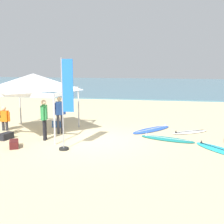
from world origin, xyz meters
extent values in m
plane|color=beige|center=(0.00, 0.00, 0.00)|extent=(80.00, 80.00, 0.00)
cube|color=teal|center=(0.00, 31.53, 0.05)|extent=(80.00, 36.00, 0.10)
cylinder|color=#B7B7BC|center=(-1.42, -0.88, 1.02)|extent=(0.07, 0.07, 2.05)
cylinder|color=#B7B7BC|center=(-4.60, 2.30, 1.02)|extent=(0.07, 0.07, 2.05)
cylinder|color=#B7B7BC|center=(-1.42, 2.30, 1.02)|extent=(0.07, 0.07, 2.05)
cube|color=white|center=(-3.01, -0.88, 1.96)|extent=(3.18, 0.03, 0.18)
cube|color=white|center=(-3.01, 2.30, 1.96)|extent=(3.18, 0.03, 0.18)
cube|color=white|center=(-4.60, 0.71, 1.96)|extent=(0.03, 3.18, 0.18)
cube|color=white|center=(-1.42, 0.71, 1.96)|extent=(0.03, 3.18, 0.18)
pyramid|color=white|center=(-3.01, 0.71, 2.40)|extent=(3.30, 3.30, 0.70)
ellipsoid|color=#23B2CC|center=(4.92, -0.56, 0.04)|extent=(1.96, 2.21, 0.07)
cube|color=black|center=(4.92, -0.56, 0.07)|extent=(1.29, 1.57, 0.01)
cone|color=black|center=(4.31, 0.18, 0.13)|extent=(0.09, 0.09, 0.12)
ellipsoid|color=#19847F|center=(2.98, 0.68, 0.04)|extent=(2.41, 1.32, 0.07)
cube|color=white|center=(2.98, 0.68, 0.07)|extent=(1.90, 0.66, 0.01)
cone|color=white|center=(2.07, 0.97, 0.13)|extent=(0.09, 0.09, 0.12)
ellipsoid|color=blue|center=(2.25, 2.28, 0.04)|extent=(2.08, 2.35, 0.07)
cube|color=white|center=(2.25, 2.28, 0.07)|extent=(1.36, 1.67, 0.01)
cone|color=white|center=(2.89, 3.07, 0.13)|extent=(0.09, 0.09, 0.12)
ellipsoid|color=white|center=(4.03, 2.11, 0.04)|extent=(1.85, 1.41, 0.07)
cube|color=black|center=(4.03, 2.11, 0.07)|extent=(1.37, 0.87, 0.01)
cone|color=black|center=(3.38, 1.70, 0.13)|extent=(0.09, 0.09, 0.12)
cylinder|color=black|center=(-2.09, -0.37, 0.44)|extent=(0.13, 0.13, 0.88)
cylinder|color=black|center=(-2.13, -0.20, 0.44)|extent=(0.13, 0.13, 0.88)
cube|color=#2D8C47|center=(-2.11, -0.29, 1.18)|extent=(0.29, 0.40, 0.60)
sphere|color=beige|center=(-2.11, -0.29, 1.60)|extent=(0.21, 0.21, 0.21)
cylinder|color=#2D8C47|center=(-2.06, -0.51, 1.16)|extent=(0.09, 0.09, 0.54)
cylinder|color=#2D8C47|center=(-2.16, -0.06, 1.16)|extent=(0.09, 0.09, 0.54)
cylinder|color=#383842|center=(-1.79, 0.93, 0.44)|extent=(0.13, 0.13, 0.88)
cylinder|color=#383842|center=(-1.95, 0.85, 0.44)|extent=(0.13, 0.13, 0.88)
cube|color=#2851B2|center=(-1.87, 0.89, 1.18)|extent=(0.42, 0.36, 0.60)
sphere|color=beige|center=(-1.87, 0.89, 1.60)|extent=(0.21, 0.21, 0.21)
cylinder|color=#2851B2|center=(-1.67, 0.99, 1.16)|extent=(0.09, 0.09, 0.54)
cylinder|color=#2851B2|center=(-2.08, 0.78, 1.16)|extent=(0.09, 0.09, 0.54)
cylinder|color=#2D2D33|center=(-4.79, 0.93, 0.23)|extent=(0.13, 0.13, 0.45)
cylinder|color=#2D2D33|center=(-4.61, 0.94, 0.23)|extent=(0.13, 0.13, 0.45)
cube|color=orange|center=(-4.70, 0.93, 0.71)|extent=(0.37, 0.24, 0.52)
sphere|color=beige|center=(-4.70, 0.93, 1.09)|extent=(0.21, 0.21, 0.21)
cylinder|color=orange|center=(-4.93, 0.92, 0.69)|extent=(0.09, 0.09, 0.47)
cylinder|color=orange|center=(-4.47, 0.95, 0.69)|extent=(0.09, 0.09, 0.47)
cylinder|color=#99999E|center=(-0.84, -1.46, 1.70)|extent=(0.04, 0.04, 3.40)
cube|color=blue|center=(-0.62, -1.46, 2.40)|extent=(0.40, 0.02, 1.90)
cylinder|color=black|center=(-0.84, -1.46, 0.04)|extent=(0.36, 0.36, 0.08)
cube|color=#4C1919|center=(-2.82, -1.55, 0.14)|extent=(0.57, 0.68, 0.28)
cube|color=#232328|center=(-3.78, -0.51, 0.14)|extent=(0.46, 0.66, 0.28)
cube|color=#2D60B7|center=(-2.50, 2.16, 0.17)|extent=(0.48, 0.34, 0.34)
cube|color=white|center=(-2.50, 2.16, 0.37)|extent=(0.50, 0.36, 0.05)
camera|label=1|loc=(2.78, -11.06, 3.18)|focal=44.91mm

